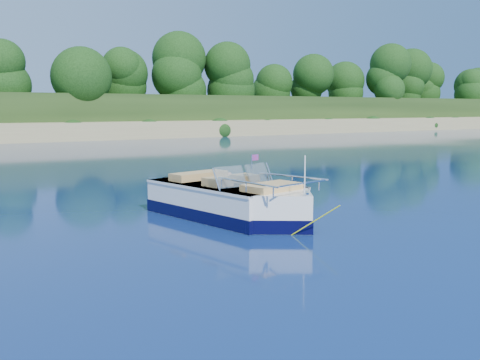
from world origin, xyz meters
The scene contains 6 objects.
ground centered at (0.00, 0.00, 0.00)m, with size 160.00×160.00×0.00m, color #091642.
shoreline centered at (0.00, 63.77, 0.98)m, with size 170.00×59.00×6.00m.
treeline centered at (0.04, 41.01, 5.55)m, with size 150.00×7.12×8.19m.
motorboat centered at (-2.89, 0.99, 0.37)m, with size 2.81×5.67×1.91m.
tow_tube centered at (-1.71, 3.19, 0.09)m, with size 1.38×1.38×0.33m.
boy centered at (-1.85, 3.23, 0.00)m, with size 0.51×0.33×1.39m, color tan.
Camera 1 is at (-9.48, -10.09, 2.68)m, focal length 40.00 mm.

